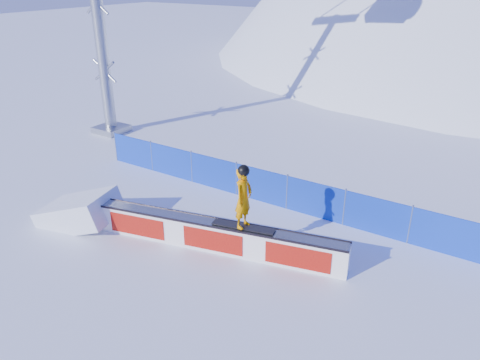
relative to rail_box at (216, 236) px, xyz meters
The scene contains 6 objects.
ground 3.75m from the rail_box, 18.52° to the right, with size 160.00×160.00×0.00m, color white.
snow_hill 44.93m from the rail_box, 85.06° to the left, with size 64.00×64.00×64.00m.
safety_fence 4.85m from the rail_box, 43.23° to the left, with size 22.05×0.05×1.30m.
rail_box is the anchor object (origin of this frame).
snow_ramp 4.70m from the rail_box, 167.09° to the right, with size 2.34×1.56×0.88m, color white, non-canonical shape.
snowboarder 1.59m from the rail_box, 12.91° to the left, with size 1.79×0.71×1.85m.
Camera 1 is at (3.23, -8.05, 7.38)m, focal length 35.00 mm.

